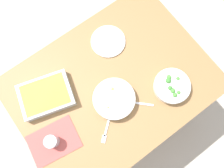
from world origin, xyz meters
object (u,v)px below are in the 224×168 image
drink_cup (52,141)px  spoon_by_stew (135,103)px  fork_on_table (106,130)px  stew_bowl (114,99)px  baking_dish (46,95)px  broccoli_bowl (172,86)px  side_plate (108,41)px

drink_cup → spoon_by_stew: bearing=-10.8°
drink_cup → fork_on_table: (0.28, -0.13, -0.04)m
stew_bowl → drink_cup: (-0.42, 0.01, 0.01)m
stew_bowl → baking_dish: (-0.31, 0.25, 0.00)m
spoon_by_stew → fork_on_table: spoon_by_stew is taller
stew_bowl → baking_dish: same height
stew_bowl → drink_cup: size_ratio=2.94×
broccoli_bowl → fork_on_table: size_ratio=1.47×
spoon_by_stew → broccoli_bowl: bearing=-13.0°
stew_bowl → fork_on_table: 0.19m
stew_bowl → baking_dish: 0.40m
baking_dish → drink_cup: drink_cup is taller
drink_cup → spoon_by_stew: size_ratio=0.61×
side_plate → spoon_by_stew: bearing=-104.3°
drink_cup → side_plate: size_ratio=0.39×
baking_dish → drink_cup: bearing=-114.8°
side_plate → spoon_by_stew: side_plate is taller
baking_dish → broccoli_bowl: bearing=-32.0°
side_plate → fork_on_table: side_plate is taller
stew_bowl → spoon_by_stew: 0.13m
fork_on_table → spoon_by_stew: bearing=7.1°
broccoli_bowl → side_plate: bearing=105.5°
stew_bowl → drink_cup: drink_cup is taller
stew_bowl → side_plate: stew_bowl is taller
stew_bowl → broccoli_bowl: size_ratio=1.14×
baking_dish → side_plate: baking_dish is taller
spoon_by_stew → drink_cup: bearing=169.2°
baking_dish → side_plate: size_ratio=1.59×
spoon_by_stew → baking_dish: bearing=139.4°
drink_cup → side_plate: bearing=27.1°
side_plate → broccoli_bowl: bearing=-74.5°
side_plate → stew_bowl: bearing=-120.8°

